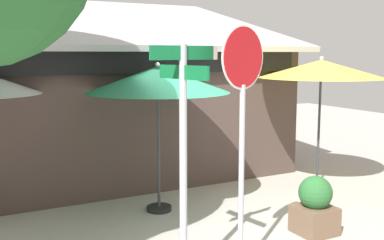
{
  "coord_description": "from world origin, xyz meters",
  "views": [
    {
      "loc": [
        -3.92,
        -5.99,
        2.76
      ],
      "look_at": [
        -0.14,
        1.2,
        1.6
      ],
      "focal_mm": 43.44,
      "sensor_mm": 36.0,
      "label": 1
    }
  ],
  "objects_px": {
    "patio_umbrella_forest_green_center": "(158,80)",
    "sidewalk_planter": "(315,206)",
    "patio_umbrella_mustard_right": "(321,70)",
    "street_sign_post": "(184,139)",
    "stop_sign": "(242,103)"
  },
  "relations": [
    {
      "from": "patio_umbrella_forest_green_center",
      "to": "sidewalk_planter",
      "type": "xyz_separation_m",
      "value": [
        1.7,
        -2.09,
        -1.88
      ]
    },
    {
      "from": "patio_umbrella_mustard_right",
      "to": "street_sign_post",
      "type": "bearing_deg",
      "value": -150.75
    },
    {
      "from": "street_sign_post",
      "to": "stop_sign",
      "type": "distance_m",
      "value": 0.86
    },
    {
      "from": "street_sign_post",
      "to": "stop_sign",
      "type": "xyz_separation_m",
      "value": [
        0.77,
        -0.06,
        0.39
      ]
    },
    {
      "from": "stop_sign",
      "to": "sidewalk_planter",
      "type": "bearing_deg",
      "value": 17.35
    },
    {
      "from": "sidewalk_planter",
      "to": "street_sign_post",
      "type": "bearing_deg",
      "value": -169.16
    },
    {
      "from": "stop_sign",
      "to": "patio_umbrella_mustard_right",
      "type": "distance_m",
      "value": 4.4
    },
    {
      "from": "stop_sign",
      "to": "patio_umbrella_forest_green_center",
      "type": "height_order",
      "value": "stop_sign"
    },
    {
      "from": "patio_umbrella_forest_green_center",
      "to": "patio_umbrella_mustard_right",
      "type": "xyz_separation_m",
      "value": [
        3.57,
        -0.12,
        0.13
      ]
    },
    {
      "from": "stop_sign",
      "to": "patio_umbrella_mustard_right",
      "type": "xyz_separation_m",
      "value": [
        3.6,
        2.51,
        0.27
      ]
    },
    {
      "from": "patio_umbrella_forest_green_center",
      "to": "sidewalk_planter",
      "type": "distance_m",
      "value": 3.28
    },
    {
      "from": "street_sign_post",
      "to": "patio_umbrella_mustard_right",
      "type": "distance_m",
      "value": 5.05
    },
    {
      "from": "patio_umbrella_forest_green_center",
      "to": "stop_sign",
      "type": "bearing_deg",
      "value": -90.61
    },
    {
      "from": "patio_umbrella_mustard_right",
      "to": "stop_sign",
      "type": "bearing_deg",
      "value": -145.12
    },
    {
      "from": "street_sign_post",
      "to": "stop_sign",
      "type": "relative_size",
      "value": 0.92
    }
  ]
}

